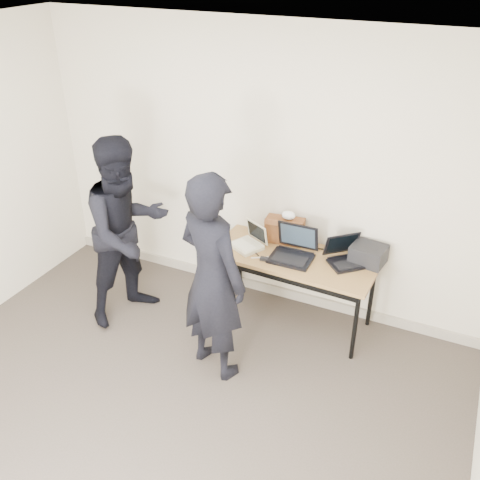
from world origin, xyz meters
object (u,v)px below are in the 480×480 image
Objects in this scene: person_typist at (212,278)px; laptop_center at (293,250)px; laptop_beige at (249,242)px; equipment_box at (368,254)px; laptop_right at (346,256)px; person_observer at (127,231)px; desk at (293,262)px; leather_satchel at (285,230)px.

laptop_center is at bearing -94.03° from person_typist.
laptop_beige is 1.25× the size of equipment_box.
person_typist is (-0.83, -0.98, 0.13)m from laptop_right.
person_observer is at bearing -161.47° from equipment_box.
equipment_box is (0.63, 0.19, 0.14)m from desk.
leather_satchel is at bearing 130.22° from desk.
laptop_right is 2.00m from person_observer.
desk is at bearing 28.05° from laptop_beige.
person_observer reaches higher than equipment_box.
equipment_box is (0.18, 0.07, 0.03)m from laptop_right.
laptop_right is 1.20× the size of leather_satchel.
desk is 0.84× the size of person_typist.
leather_satchel is 0.21× the size of person_observer.
person_typist is 1.13m from person_observer.
leather_satchel is at bearing 177.47° from equipment_box.
laptop_beige is 1.13m from person_observer.
person_typist is at bearing -114.09° from laptop_center.
person_typist reaches higher than laptop_right.
laptop_beige is 0.44m from laptop_center.
laptop_center reaches higher than leather_satchel.
person_observer is at bearing 155.28° from laptop_right.
laptop_beige is 1.10m from equipment_box.
person_observer is (-2.08, -0.70, 0.10)m from equipment_box.
desk is at bearing -163.07° from equipment_box.
leather_satchel is at bearing 68.44° from laptop_beige.
laptop_right is 1.55× the size of equipment_box.
equipment_box is at bearing 15.85° from laptop_center.
leather_satchel is (-0.63, 0.11, 0.07)m from laptop_right.
person_observer reaches higher than laptop_beige.
laptop_center is at bearing 28.42° from laptop_beige.
leather_satchel reaches higher than laptop_beige.
equipment_box is at bearing 37.75° from laptop_beige.
desk is at bearing -49.46° from person_observer.
equipment_box is 2.19m from person_observer.
laptop_right is (0.89, 0.13, 0.01)m from laptop_beige.
laptop_beige is at bearing -146.42° from leather_satchel.
person_typist is (-0.20, -1.09, 0.06)m from leather_satchel.
leather_satchel is at bearing 127.38° from laptop_right.
person_observer is at bearing -158.70° from desk.
laptop_beige is 0.36m from leather_satchel.
leather_satchel is 0.21× the size of person_typist.
desk is 4.14× the size of laptop_beige.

